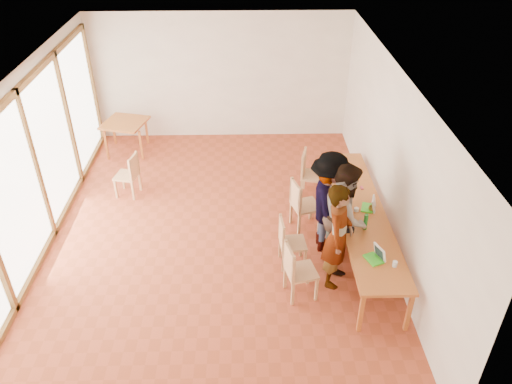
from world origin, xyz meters
TOP-DOWN VIEW (x-y plane):
  - ground at (0.00, 0.00)m, footprint 8.00×8.00m
  - wall_back at (0.00, 4.00)m, footprint 6.00×0.10m
  - wall_front at (0.00, -4.00)m, footprint 6.00×0.10m
  - wall_right at (3.00, 0.00)m, footprint 0.10×8.00m
  - window_wall at (-2.96, 0.00)m, footprint 0.10×8.00m
  - ceiling at (0.00, 0.00)m, footprint 6.00×8.00m
  - communal_table at (2.50, -0.41)m, footprint 0.80×4.00m
  - side_table at (-2.20, 3.20)m, footprint 0.90×0.90m
  - chair_near at (1.29, -1.61)m, footprint 0.53×0.53m
  - chair_mid at (1.22, -0.88)m, footprint 0.45×0.45m
  - chair_far at (1.54, 0.11)m, footprint 0.57×0.57m
  - chair_empty at (1.80, 1.23)m, footprint 0.55×0.55m
  - chair_spare at (-1.74, 1.32)m, footprint 0.50×0.50m
  - person_near at (1.96, -1.29)m, footprint 0.63×0.77m
  - person_mid at (2.14, -0.81)m, footprint 0.87×1.03m
  - person_far at (1.94, -0.44)m, footprint 0.69×1.20m
  - laptop_near at (2.47, -1.66)m, footprint 0.32×0.33m
  - laptop_mid at (2.67, -0.37)m, footprint 0.30×0.32m
  - laptop_far at (2.45, 0.88)m, footprint 0.21×0.23m
  - yellow_mug at (2.68, -0.42)m, footprint 0.13×0.13m
  - green_bottle at (2.46, -0.93)m, footprint 0.07×0.07m
  - clear_glass at (2.71, -1.83)m, footprint 0.07×0.07m
  - condiment_cup at (2.42, -0.43)m, footprint 0.08×0.08m
  - pink_phone at (2.65, 0.29)m, footprint 0.05×0.10m
  - black_pouch at (2.19, -0.91)m, footprint 0.16×0.26m

SIDE VIEW (x-z plane):
  - ground at x=0.00m, z-range 0.00..0.00m
  - chair_mid at x=1.22m, z-range 0.31..0.79m
  - chair_spare at x=-1.74m, z-range 0.32..0.80m
  - chair_near at x=1.29m, z-range 0.33..0.84m
  - chair_empty at x=1.80m, z-range 0.34..0.86m
  - chair_far at x=1.54m, z-range 0.34..0.87m
  - side_table at x=-2.20m, z-range 0.29..1.04m
  - communal_table at x=2.50m, z-range 0.33..1.08m
  - pink_phone at x=2.65m, z-range 0.75..0.76m
  - condiment_cup at x=2.42m, z-range 0.75..0.81m
  - yellow_mug at x=2.68m, z-range 0.75..0.84m
  - clear_glass at x=2.71m, z-range 0.75..0.84m
  - black_pouch at x=2.19m, z-range 0.75..0.84m
  - laptop_far at x=2.45m, z-range 0.71..0.89m
  - laptop_mid at x=2.67m, z-range 0.70..0.93m
  - laptop_near at x=2.47m, z-range 0.70..0.93m
  - green_bottle at x=2.46m, z-range 0.75..1.03m
  - person_near at x=1.96m, z-range 0.00..1.80m
  - person_far at x=1.94m, z-range 0.00..1.85m
  - person_mid at x=2.14m, z-range 0.00..1.87m
  - wall_back at x=0.00m, z-range 0.00..3.00m
  - wall_front at x=0.00m, z-range 0.00..3.00m
  - wall_right at x=3.00m, z-range 0.00..3.00m
  - window_wall at x=-2.96m, z-range 0.00..3.00m
  - ceiling at x=0.00m, z-range 3.00..3.04m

